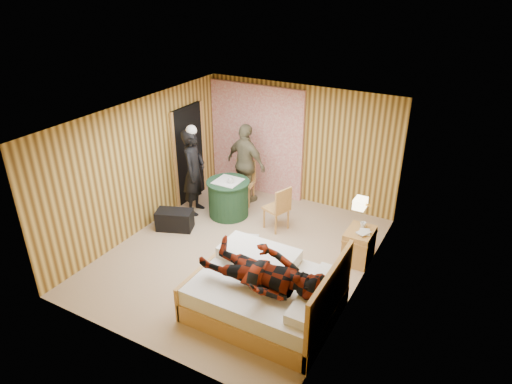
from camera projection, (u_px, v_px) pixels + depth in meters
The scene contains 23 objects.
floor at pixel (240, 254), 8.08m from camera, with size 4.20×5.00×0.01m, color tan.
ceiling at pixel (237, 118), 6.97m from camera, with size 4.20×5.00×0.01m, color silver.
wall_back at pixel (300, 144), 9.48m from camera, with size 4.20×0.02×2.50m, color #DBB654.
wall_left at pixel (141, 167), 8.43m from camera, with size 0.02×5.00×2.50m, color #DBB654.
wall_right at pixel (362, 222), 6.61m from camera, with size 0.02×5.00×2.50m, color #DBB654.
curtain at pixel (256, 140), 9.88m from camera, with size 2.20×0.08×2.40m, color white.
doorway at pixel (189, 154), 9.61m from camera, with size 0.06×0.90×2.05m, color black.
wall_lamp at pixel (360, 203), 7.02m from camera, with size 0.26×0.24×0.16m.
bed at pixel (268, 294), 6.61m from camera, with size 2.03×1.60×1.10m.
nightstand at pixel (359, 245), 7.78m from camera, with size 0.45×0.62×0.59m.
round_table at pixel (228, 198), 9.19m from camera, with size 0.86×0.86×0.77m.
chair_far at pixel (245, 178), 9.66m from camera, with size 0.50×0.50×0.93m.
chair_near at pixel (279, 206), 8.60m from camera, with size 0.52×0.52×0.90m.
duffel_bag at pixel (175, 220), 8.78m from camera, with size 0.68×0.36×0.39m, color black.
sneaker_left at pixel (236, 210), 9.39m from camera, with size 0.29×0.12×0.13m, color white.
sneaker_right at pixel (251, 238), 8.43m from camera, with size 0.28×0.12×0.13m, color white.
woman_standing at pixel (194, 172), 9.10m from camera, with size 0.65×0.43×1.79m, color black.
man_at_table at pixel (246, 164), 9.55m from camera, with size 1.01×0.42×1.72m, color #6C6548.
man_on_bed at pixel (262, 265), 6.12m from camera, with size 1.77×0.67×0.86m, color #611709.
book_lower at pixel (360, 231), 7.61m from camera, with size 0.17×0.22×0.02m, color white.
book_upper at pixel (360, 230), 7.60m from camera, with size 0.16×0.22×0.02m, color white.
cup_nightstand at pixel (363, 225), 7.73m from camera, with size 0.10×0.10×0.09m, color white.
cup_table at pixel (231, 181), 8.92m from camera, with size 0.12×0.12×0.10m, color white.
Camera 1 is at (3.51, -5.77, 4.58)m, focal length 32.00 mm.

